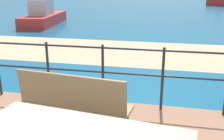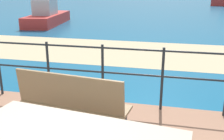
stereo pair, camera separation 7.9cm
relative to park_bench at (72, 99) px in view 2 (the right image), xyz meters
The scene contains 5 objects.
sea_water 38.62m from the park_bench, 89.81° to the left, with size 90.00×90.00×0.01m, color #145B84.
beach_strip 5.15m from the park_bench, 88.57° to the left, with size 54.00×3.34×0.01m, color tan.
park_bench is the anchor object (origin of this frame).
railing_fence 1.09m from the park_bench, 83.27° to the left, with size 5.94×0.04×1.04m.
boat_mid 11.70m from the park_bench, 117.55° to the left, with size 1.91×4.86×1.33m.
Camera 2 is at (1.10, -1.61, 2.01)m, focal length 42.74 mm.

